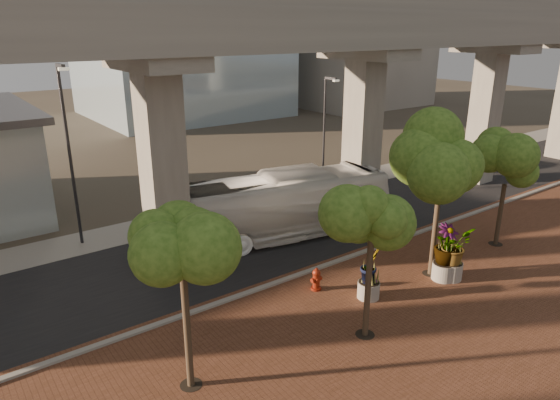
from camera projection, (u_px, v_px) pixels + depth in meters
ground at (300, 252)px, 24.86m from camera, size 160.00×160.00×0.00m
brick_plaza at (431, 325)px, 18.75m from camera, size 70.00×13.00×0.06m
asphalt_road at (276, 239)px, 26.38m from camera, size 90.00×8.00×0.04m
curb_strip at (326, 266)px, 23.31m from camera, size 70.00×0.25×0.16m
far_sidewalk at (224, 210)px, 30.57m from camera, size 90.00×3.00×0.06m
transit_viaduct at (276, 100)px, 24.00m from camera, size 72.00×5.60×12.40m
midrise_block at (355, 17)px, 69.57m from camera, size 18.00×16.00×24.00m
transit_bus at (276, 207)px, 25.98m from camera, size 12.87×5.35×3.49m
parked_car at (468, 155)px, 40.25m from camera, size 5.41×3.58×1.68m
fire_hydrant at (316, 279)px, 21.09m from camera, size 0.50×0.45×1.00m
planter_front at (453, 248)px, 21.67m from camera, size 2.23×2.23×2.45m
planter_right at (446, 247)px, 21.60m from camera, size 2.41×2.41×2.58m
planter_left at (370, 268)px, 20.16m from camera, size 2.02×2.02×2.22m
street_tree_far_west at (181, 244)px, 13.99m from camera, size 3.27×3.27×6.33m
street_tree_near_west at (373, 216)px, 16.60m from camera, size 3.11×3.11×6.06m
street_tree_near_east at (443, 160)px, 20.85m from camera, size 3.88×3.88×7.09m
street_tree_far_east at (508, 165)px, 24.30m from camera, size 3.50×3.50×5.84m
streetlamp_west at (69, 145)px, 24.05m from camera, size 0.45×1.31×9.03m
streetlamp_east at (325, 129)px, 31.66m from camera, size 0.38×1.12×7.71m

